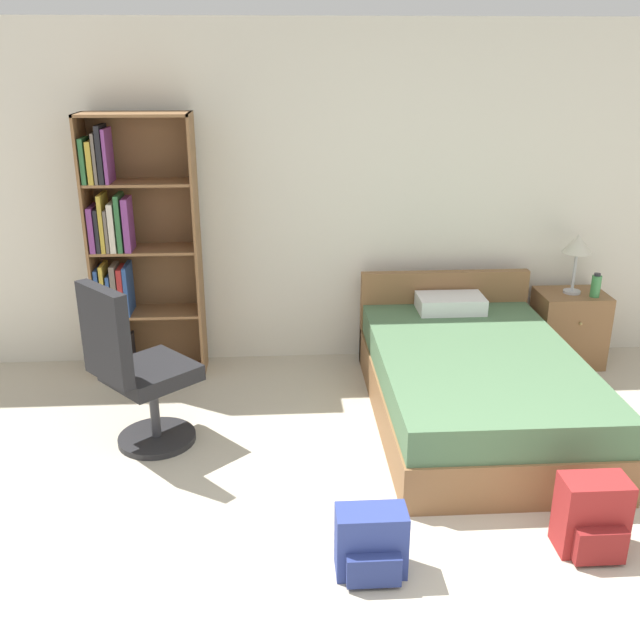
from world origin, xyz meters
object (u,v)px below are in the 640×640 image
at_px(nightstand, 568,328).
at_px(water_bottle, 596,286).
at_px(backpack_blue, 371,544).
at_px(table_lamp, 578,246).
at_px(backpack_red, 592,517).
at_px(bed, 473,382).
at_px(bookshelf, 130,253).
at_px(office_chair, 136,373).

height_order(nightstand, water_bottle, water_bottle).
xyz_separation_m(nightstand, backpack_blue, (-1.89, -2.38, -0.13)).
bearing_deg(backpack_blue, table_lamp, 51.71).
xyz_separation_m(table_lamp, backpack_red, (-0.75, -2.28, -0.78)).
bearing_deg(bed, water_bottle, 33.66).
xyz_separation_m(bed, table_lamp, (0.99, 0.85, 0.70)).
xyz_separation_m(bookshelf, water_bottle, (3.53, -0.13, -0.28)).
bearing_deg(backpack_blue, bed, 59.79).
xyz_separation_m(bookshelf, nightstand, (3.40, -0.03, -0.67)).
xyz_separation_m(bookshelf, backpack_red, (2.63, -2.30, -0.77)).
xyz_separation_m(nightstand, water_bottle, (0.13, -0.10, 0.38)).
relative_size(bed, table_lamp, 4.44).
relative_size(office_chair, table_lamp, 2.36).
bearing_deg(backpack_red, nightstand, 71.43).
relative_size(bookshelf, nightstand, 3.32).
distance_m(bed, backpack_red, 1.45).
bearing_deg(nightstand, bookshelf, 179.55).
distance_m(backpack_red, backpack_blue, 1.13).
distance_m(table_lamp, water_bottle, 0.33).
relative_size(nightstand, backpack_blue, 1.73).
distance_m(nightstand, backpack_blue, 3.04).
relative_size(bed, backpack_blue, 6.11).
distance_m(bed, office_chair, 2.22).
height_order(bookshelf, nightstand, bookshelf).
bearing_deg(backpack_red, water_bottle, 67.69).
bearing_deg(office_chair, table_lamp, 19.54).
height_order(bed, water_bottle, water_bottle).
xyz_separation_m(bed, water_bottle, (1.13, 0.75, 0.42)).
distance_m(bed, table_lamp, 1.48).
height_order(bed, nightstand, bed).
distance_m(table_lamp, backpack_red, 2.52).
bearing_deg(water_bottle, bed, -146.34).
bearing_deg(nightstand, water_bottle, -37.58).
height_order(nightstand, backpack_blue, nightstand).
xyz_separation_m(bookshelf, office_chair, (0.21, -1.15, -0.44)).
relative_size(nightstand, table_lamp, 1.26).
distance_m(office_chair, nightstand, 3.39).
distance_m(bookshelf, bed, 2.65).
height_order(water_bottle, backpack_blue, water_bottle).
height_order(water_bottle, backpack_red, water_bottle).
bearing_deg(nightstand, table_lamp, 169.68).
xyz_separation_m(bed, office_chair, (-2.19, -0.28, 0.26)).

